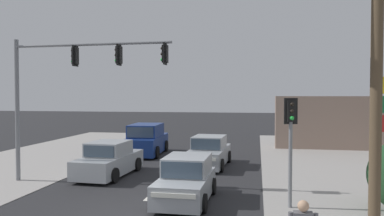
# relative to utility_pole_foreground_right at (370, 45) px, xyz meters

# --- Properties ---
(lane_dash_mid) EXTENTS (0.20, 2.40, 0.01)m
(lane_dash_mid) POSITION_rel_utility_pole_foreground_right_xyz_m (-6.25, 4.57, -4.76)
(lane_dash_mid) COLOR silver
(lane_dash_mid) RESTS_ON ground
(lane_dash_far) EXTENTS (0.20, 2.40, 0.01)m
(lane_dash_far) POSITION_rel_utility_pole_foreground_right_xyz_m (-6.25, 9.57, -4.76)
(lane_dash_far) COLOR silver
(lane_dash_far) RESTS_ON ground
(utility_pole_foreground_right) EXTENTS (3.78, 0.51, 8.82)m
(utility_pole_foreground_right) POSITION_rel_utility_pole_foreground_right_xyz_m (0.00, 0.00, 0.00)
(utility_pole_foreground_right) COLOR brown
(utility_pole_foreground_right) RESTS_ON ground
(traffic_signal_mast) EXTENTS (6.89, 0.57, 6.00)m
(traffic_signal_mast) POSITION_rel_utility_pole_foreground_right_xyz_m (-10.15, 5.32, -0.41)
(traffic_signal_mast) COLOR slate
(traffic_signal_mast) RESTS_ON ground
(pedestal_signal_right_kerb) EXTENTS (0.44, 0.31, 3.56)m
(pedestal_signal_right_kerb) POSITION_rel_utility_pole_foreground_right_xyz_m (-1.41, 3.39, -2.35)
(pedestal_signal_right_kerb) COLOR slate
(pedestal_signal_right_kerb) RESTS_ON ground
(shopfront_wall_far) EXTENTS (12.00, 1.00, 3.60)m
(shopfront_wall_far) POSITION_rel_utility_pole_foreground_right_xyz_m (4.75, 17.57, -2.96)
(shopfront_wall_far) COLOR gray
(shopfront_wall_far) RESTS_ON ground
(sedan_crossing_left) EXTENTS (2.07, 4.32, 1.56)m
(sedan_crossing_left) POSITION_rel_utility_pole_foreground_right_xyz_m (-4.92, 10.06, -4.06)
(sedan_crossing_left) COLOR #A3A8AD
(sedan_crossing_left) RESTS_ON ground
(hatchback_receding_far) EXTENTS (1.82, 3.66, 1.53)m
(hatchback_receding_far) POSITION_rel_utility_pole_foreground_right_xyz_m (-4.88, 3.63, -4.06)
(hatchback_receding_far) COLOR #A3A8AD
(hatchback_receding_far) RESTS_ON ground
(suv_oncoming_near) EXTENTS (2.24, 4.62, 1.90)m
(suv_oncoming_near) POSITION_rel_utility_pole_foreground_right_xyz_m (-9.20, 13.18, -3.88)
(suv_oncoming_near) COLOR navy
(suv_oncoming_near) RESTS_ON ground
(sedan_kerbside_parked) EXTENTS (2.06, 4.32, 1.56)m
(sedan_kerbside_parked) POSITION_rel_utility_pole_foreground_right_xyz_m (-9.09, 7.03, -4.06)
(sedan_kerbside_parked) COLOR #A3A8AD
(sedan_kerbside_parked) RESTS_ON ground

